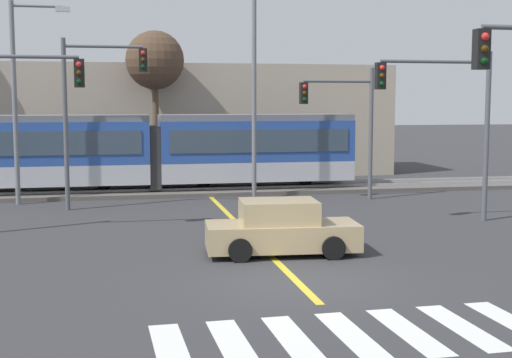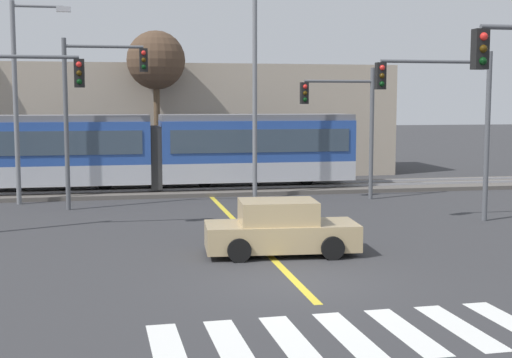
{
  "view_description": "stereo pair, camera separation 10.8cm",
  "coord_description": "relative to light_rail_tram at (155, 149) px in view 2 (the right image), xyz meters",
  "views": [
    {
      "loc": [
        -4.2,
        -15.95,
        4.26
      ],
      "look_at": [
        0.55,
        7.65,
        1.6
      ],
      "focal_mm": 50.0,
      "sensor_mm": 36.0,
      "label": 1
    },
    {
      "loc": [
        -4.09,
        -15.97,
        4.26
      ],
      "look_at": [
        0.55,
        7.65,
        1.6
      ],
      "focal_mm": 50.0,
      "sensor_mm": 36.0,
      "label": 2
    }
  ],
  "objects": [
    {
      "name": "traffic_light_mid_right",
      "position": [
        9.61,
        -9.99,
        1.95
      ],
      "size": [
        4.25,
        0.38,
        5.96
      ],
      "color": "#515459",
      "rests_on": "ground"
    },
    {
      "name": "crosswalk_stripe_4",
      "position": [
        3.46,
        -20.93,
        -2.04
      ],
      "size": [
        0.64,
        2.81,
        0.01
      ],
      "primitive_type": "cube",
      "rotation": [
        0.0,
        0.0,
        0.03
      ],
      "color": "silver",
      "rests_on": "ground"
    },
    {
      "name": "light_rail_tram",
      "position": [
        0.0,
        0.0,
        0.0
      ],
      "size": [
        18.5,
        2.64,
        3.43
      ],
      "color": "#B7BAC1",
      "rests_on": "track_bed"
    },
    {
      "name": "crosswalk_stripe_3",
      "position": [
        2.36,
        -20.96,
        -2.04
      ],
      "size": [
        0.64,
        2.81,
        0.01
      ],
      "primitive_type": "cube",
      "rotation": [
        0.0,
        0.0,
        0.03
      ],
      "color": "silver",
      "rests_on": "ground"
    },
    {
      "name": "lane_centre_line",
      "position": [
        2.36,
        -10.48,
        -2.05
      ],
      "size": [
        0.2,
        16.97,
        0.01
      ],
      "primitive_type": "cube",
      "color": "gold",
      "rests_on": "ground"
    },
    {
      "name": "building_backdrop_far",
      "position": [
        2.86,
        8.35,
        1.07
      ],
      "size": [
        22.16,
        6.0,
        6.25
      ],
      "primitive_type": "cube",
      "color": "tan",
      "rests_on": "ground"
    },
    {
      "name": "rail_near",
      "position": [
        2.36,
        -0.71,
        -1.82
      ],
      "size": [
        120.0,
        0.08,
        0.1
      ],
      "primitive_type": "cube",
      "color": "#939399",
      "rests_on": "track_bed"
    },
    {
      "name": "traffic_light_far_right",
      "position": [
        7.92,
        -3.93,
        1.6
      ],
      "size": [
        3.25,
        0.38,
        5.64
      ],
      "color": "#515459",
      "rests_on": "ground"
    },
    {
      "name": "crosswalk_stripe_6",
      "position": [
        5.65,
        -20.87,
        -2.04
      ],
      "size": [
        0.64,
        2.81,
        0.01
      ],
      "primitive_type": "cube",
      "rotation": [
        0.0,
        0.0,
        0.03
      ],
      "color": "silver",
      "rests_on": "ground"
    },
    {
      "name": "crosswalk_stripe_5",
      "position": [
        4.55,
        -20.9,
        -2.04
      ],
      "size": [
        0.64,
        2.81,
        0.01
      ],
      "primitive_type": "cube",
      "rotation": [
        0.0,
        0.0,
        0.03
      ],
      "color": "silver",
      "rests_on": "ground"
    },
    {
      "name": "bare_tree_west",
      "position": [
        0.34,
        4.04,
        4.18
      ],
      "size": [
        2.98,
        2.98,
        7.79
      ],
      "color": "brown",
      "rests_on": "ground"
    },
    {
      "name": "rail_far",
      "position": [
        2.36,
        0.73,
        -1.82
      ],
      "size": [
        120.0,
        0.08,
        0.1
      ],
      "primitive_type": "cube",
      "color": "#939399",
      "rests_on": "track_bed"
    },
    {
      "name": "crosswalk_stripe_0",
      "position": [
        -0.94,
        -21.06,
        -2.04
      ],
      "size": [
        0.64,
        2.81,
        0.01
      ],
      "primitive_type": "cube",
      "rotation": [
        0.0,
        0.0,
        0.03
      ],
      "color": "silver",
      "rests_on": "ground"
    },
    {
      "name": "crosswalk_stripe_1",
      "position": [
        0.16,
        -21.02,
        -2.04
      ],
      "size": [
        0.64,
        2.81,
        0.01
      ],
      "primitive_type": "cube",
      "rotation": [
        0.0,
        0.0,
        0.03
      ],
      "color": "silver",
      "rests_on": "ground"
    },
    {
      "name": "street_lamp_centre",
      "position": [
        4.3,
        -2.78,
        3.4
      ],
      "size": [
        2.0,
        0.28,
        9.76
      ],
      "color": "slate",
      "rests_on": "ground"
    },
    {
      "name": "traffic_light_far_left",
      "position": [
        -2.62,
        -4.52,
        2.32
      ],
      "size": [
        3.25,
        0.38,
        6.64
      ],
      "color": "#515459",
      "rests_on": "ground"
    },
    {
      "name": "crosswalk_stripe_2",
      "position": [
        1.26,
        -20.99,
        -2.04
      ],
      "size": [
        0.64,
        2.81,
        0.01
      ],
      "primitive_type": "cube",
      "rotation": [
        0.0,
        0.0,
        0.03
      ],
      "color": "silver",
      "rests_on": "ground"
    },
    {
      "name": "ground_plane",
      "position": [
        2.36,
        -16.99,
        -2.05
      ],
      "size": [
        200.0,
        200.0,
        0.0
      ],
      "primitive_type": "plane",
      "color": "#333335"
    },
    {
      "name": "street_lamp_west",
      "position": [
        -5.49,
        -2.55,
        2.67
      ],
      "size": [
        2.37,
        0.28,
        8.24
      ],
      "color": "slate",
      "rests_on": "ground"
    },
    {
      "name": "track_bed",
      "position": [
        2.36,
        0.01,
        -1.96
      ],
      "size": [
        120.0,
        4.0,
        0.18
      ],
      "primitive_type": "cube",
      "color": "#56514C",
      "rests_on": "ground"
    },
    {
      "name": "sedan_crossing",
      "position": [
        2.69,
        -13.97,
        -1.35
      ],
      "size": [
        4.32,
        2.15,
        1.52
      ],
      "color": "tan",
      "rests_on": "ground"
    }
  ]
}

